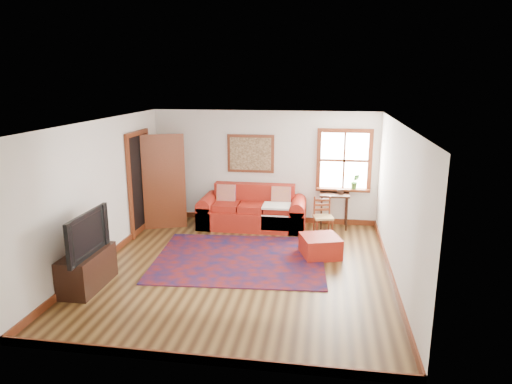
% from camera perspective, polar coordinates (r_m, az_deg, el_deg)
% --- Properties ---
extents(ground, '(5.50, 5.50, 0.00)m').
position_cam_1_polar(ground, '(7.97, -1.75, -9.50)').
color(ground, '#3A230F').
rests_on(ground, ground).
extents(room_envelope, '(5.04, 5.54, 2.52)m').
position_cam_1_polar(room_envelope, '(7.48, -1.82, 2.22)').
color(room_envelope, silver).
rests_on(room_envelope, ground).
extents(window, '(1.18, 0.20, 1.38)m').
position_cam_1_polar(window, '(10.06, 11.10, 3.09)').
color(window, white).
rests_on(window, ground).
extents(doorway, '(0.89, 1.08, 2.14)m').
position_cam_1_polar(doorway, '(9.87, -12.56, 1.35)').
color(doorway, black).
rests_on(doorway, ground).
extents(framed_artwork, '(1.05, 0.07, 0.85)m').
position_cam_1_polar(framed_artwork, '(10.16, -0.68, 4.81)').
color(framed_artwork, maroon).
rests_on(framed_artwork, ground).
extents(persian_rug, '(3.18, 2.62, 0.02)m').
position_cam_1_polar(persian_rug, '(8.34, -2.06, -8.31)').
color(persian_rug, '#5F110D').
rests_on(persian_rug, ground).
extents(red_leather_sofa, '(2.31, 0.95, 0.90)m').
position_cam_1_polar(red_leather_sofa, '(10.03, -0.40, -2.65)').
color(red_leather_sofa, '#A12114').
rests_on(red_leather_sofa, ground).
extents(red_ottoman, '(0.83, 0.83, 0.38)m').
position_cam_1_polar(red_ottoman, '(8.50, 8.04, -6.72)').
color(red_ottoman, '#A12114').
rests_on(red_ottoman, ground).
extents(side_table, '(0.64, 0.48, 0.76)m').
position_cam_1_polar(side_table, '(10.02, 9.77, -0.88)').
color(side_table, black).
rests_on(side_table, ground).
extents(ladder_back_chair, '(0.45, 0.44, 0.81)m').
position_cam_1_polar(ladder_back_chair, '(9.51, 8.35, -2.89)').
color(ladder_back_chair, tan).
rests_on(ladder_back_chair, ground).
extents(media_cabinet, '(0.48, 1.06, 0.58)m').
position_cam_1_polar(media_cabinet, '(7.65, -20.32, -9.08)').
color(media_cabinet, black).
rests_on(media_cabinet, ground).
extents(television, '(0.15, 1.17, 0.67)m').
position_cam_1_polar(television, '(7.33, -21.04, -4.92)').
color(television, black).
rests_on(television, media_cabinet).
extents(candle_hurricane, '(0.12, 0.12, 0.18)m').
position_cam_1_polar(candle_hurricane, '(7.79, -18.96, -5.59)').
color(candle_hurricane, silver).
rests_on(candle_hurricane, media_cabinet).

